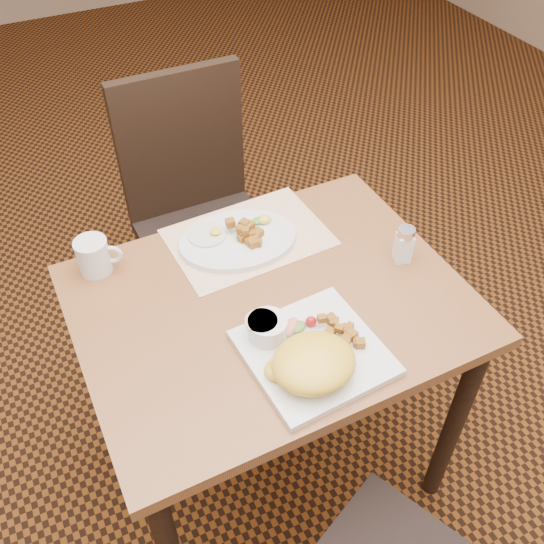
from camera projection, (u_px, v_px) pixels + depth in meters
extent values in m
plane|color=black|center=(272.00, 460.00, 1.94)|extent=(8.00, 8.00, 0.00)
cube|color=brown|center=(272.00, 305.00, 1.44)|extent=(0.90, 0.70, 0.03)
cylinder|color=black|center=(454.00, 424.00, 1.63)|extent=(0.05, 0.05, 0.71)
cylinder|color=black|center=(103.00, 369.00, 1.76)|extent=(0.05, 0.05, 0.71)
cylinder|color=black|center=(339.00, 283.00, 2.02)|extent=(0.05, 0.05, 0.71)
cylinder|color=black|center=(364.00, 537.00, 1.56)|extent=(0.04, 0.04, 0.42)
cube|color=black|center=(210.00, 243.00, 2.02)|extent=(0.42, 0.42, 0.05)
cylinder|color=black|center=(240.00, 248.00, 2.36)|extent=(0.04, 0.04, 0.42)
cylinder|color=black|center=(282.00, 309.00, 2.13)|extent=(0.04, 0.04, 0.42)
cylinder|color=black|center=(151.00, 276.00, 2.25)|extent=(0.04, 0.04, 0.42)
cylinder|color=black|center=(185.00, 344.00, 2.01)|extent=(0.04, 0.04, 0.42)
cube|color=black|center=(181.00, 144.00, 1.96)|extent=(0.42, 0.04, 0.50)
cube|color=white|center=(248.00, 237.00, 1.58)|extent=(0.41, 0.30, 0.00)
cube|color=silver|center=(314.00, 353.00, 1.30)|extent=(0.29, 0.29, 0.02)
ellipsoid|color=yellow|center=(314.00, 363.00, 1.23)|extent=(0.18, 0.16, 0.07)
ellipsoid|color=yellow|center=(329.00, 372.00, 1.24)|extent=(0.07, 0.06, 0.02)
ellipsoid|color=yellow|center=(281.00, 369.00, 1.24)|extent=(0.07, 0.06, 0.02)
cylinder|color=silver|center=(268.00, 328.00, 1.31)|extent=(0.09, 0.09, 0.05)
cylinder|color=beige|center=(261.00, 321.00, 1.30)|extent=(0.07, 0.07, 0.01)
ellipsoid|color=#387223|center=(298.00, 327.00, 1.33)|extent=(0.05, 0.04, 0.01)
ellipsoid|color=red|center=(311.00, 321.00, 1.34)|extent=(0.03, 0.03, 0.03)
ellipsoid|color=#F28C72|center=(290.00, 327.00, 1.33)|extent=(0.07, 0.06, 0.02)
cylinder|color=white|center=(207.00, 235.00, 1.56)|extent=(0.10, 0.10, 0.01)
ellipsoid|color=yellow|center=(215.00, 232.00, 1.55)|extent=(0.03, 0.03, 0.01)
ellipsoid|color=#387223|center=(259.00, 220.00, 1.59)|extent=(0.04, 0.03, 0.01)
ellipsoid|color=yellow|center=(265.00, 219.00, 1.59)|extent=(0.04, 0.04, 0.02)
cube|color=white|center=(403.00, 248.00, 1.50)|extent=(0.05, 0.05, 0.08)
cylinder|color=silver|center=(406.00, 232.00, 1.46)|extent=(0.05, 0.05, 0.02)
cylinder|color=silver|center=(93.00, 256.00, 1.47)|extent=(0.08, 0.08, 0.09)
torus|color=silver|center=(112.00, 255.00, 1.47)|extent=(0.05, 0.03, 0.05)
cube|color=#A06219|center=(334.00, 323.00, 1.34)|extent=(0.03, 0.03, 0.02)
cube|color=#A06219|center=(331.00, 319.00, 1.35)|extent=(0.02, 0.02, 0.02)
cube|color=#A06219|center=(344.00, 330.00, 1.32)|extent=(0.02, 0.02, 0.02)
cube|color=#A06219|center=(350.00, 327.00, 1.33)|extent=(0.02, 0.02, 0.01)
cube|color=#A06219|center=(360.00, 343.00, 1.30)|extent=(0.03, 0.02, 0.02)
cube|color=#A06219|center=(349.00, 338.00, 1.31)|extent=(0.02, 0.02, 0.01)
cube|color=#A06219|center=(352.00, 335.00, 1.31)|extent=(0.02, 0.02, 0.02)
cube|color=#A06219|center=(330.00, 333.00, 1.32)|extent=(0.03, 0.03, 0.02)
cube|color=#A06219|center=(356.00, 341.00, 1.30)|extent=(0.02, 0.02, 0.01)
cube|color=#A06219|center=(339.00, 329.00, 1.31)|extent=(0.02, 0.02, 0.02)
cube|color=#A06219|center=(344.00, 340.00, 1.30)|extent=(0.02, 0.02, 0.02)
cube|color=#A06219|center=(358.00, 343.00, 1.30)|extent=(0.02, 0.02, 0.01)
cube|color=#A06219|center=(333.00, 341.00, 1.30)|extent=(0.02, 0.02, 0.02)
cube|color=#A06219|center=(350.00, 336.00, 1.31)|extent=(0.02, 0.02, 0.02)
cube|color=#A06219|center=(322.00, 318.00, 1.33)|extent=(0.02, 0.02, 0.02)
cube|color=#A06219|center=(346.00, 343.00, 1.28)|extent=(0.02, 0.02, 0.02)
cube|color=#A06219|center=(243.00, 235.00, 1.55)|extent=(0.03, 0.03, 0.02)
cube|color=#A06219|center=(258.00, 243.00, 1.53)|extent=(0.03, 0.03, 0.02)
cube|color=#A06219|center=(243.00, 234.00, 1.55)|extent=(0.03, 0.03, 0.02)
cube|color=#A06219|center=(244.00, 235.00, 1.54)|extent=(0.03, 0.03, 0.02)
cube|color=#A06219|center=(258.00, 233.00, 1.55)|extent=(0.03, 0.03, 0.02)
cube|color=#A06219|center=(242.00, 238.00, 1.54)|extent=(0.03, 0.02, 0.02)
cube|color=#A06219|center=(249.00, 242.00, 1.53)|extent=(0.02, 0.02, 0.02)
cube|color=#A06219|center=(253.00, 243.00, 1.53)|extent=(0.03, 0.03, 0.02)
cube|color=#A06219|center=(242.00, 229.00, 1.54)|extent=(0.03, 0.03, 0.02)
cube|color=#A06219|center=(242.00, 234.00, 1.55)|extent=(0.03, 0.02, 0.02)
cube|color=#A06219|center=(230.00, 223.00, 1.55)|extent=(0.03, 0.02, 0.02)
cube|color=#A06219|center=(244.00, 231.00, 1.53)|extent=(0.02, 0.02, 0.02)
cube|color=#A06219|center=(254.00, 239.00, 1.54)|extent=(0.03, 0.03, 0.02)
cube|color=#A06219|center=(245.00, 224.00, 1.55)|extent=(0.03, 0.03, 0.02)
cube|color=#A06219|center=(249.00, 226.00, 1.55)|extent=(0.03, 0.03, 0.02)
cube|color=#A06219|center=(243.00, 232.00, 1.56)|extent=(0.03, 0.03, 0.02)
cube|color=#A06219|center=(240.00, 228.00, 1.54)|extent=(0.03, 0.03, 0.02)
cube|color=#A06219|center=(249.00, 235.00, 1.54)|extent=(0.03, 0.03, 0.02)
cube|color=#A06219|center=(245.00, 232.00, 1.53)|extent=(0.02, 0.02, 0.02)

